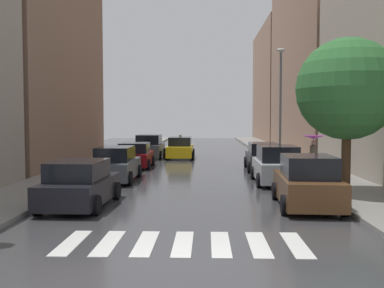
{
  "coord_description": "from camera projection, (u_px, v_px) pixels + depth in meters",
  "views": [
    {
      "loc": [
        0.55,
        -8.53,
        2.99
      ],
      "look_at": [
        -0.43,
        21.83,
        1.26
      ],
      "focal_mm": 41.3,
      "sensor_mm": 36.0,
      "label": 1
    }
  ],
  "objects": [
    {
      "name": "building_right_far",
      "position": [
        282.0,
        85.0,
        60.99
      ],
      "size": [
        6.0,
        19.4,
        15.4
      ],
      "primitive_type": "cube",
      "color": "#8C6B56",
      "rests_on": "ground"
    },
    {
      "name": "sidewalk_left",
      "position": [
        112.0,
        158.0,
        32.85
      ],
      "size": [
        3.0,
        72.0,
        0.15
      ],
      "primitive_type": "cube",
      "color": "gray",
      "rests_on": "ground"
    },
    {
      "name": "street_tree_right",
      "position": [
        347.0,
        89.0,
        17.15
      ],
      "size": [
        3.97,
        3.97,
        5.99
      ],
      "color": "#513823",
      "rests_on": "sidewalk_right"
    },
    {
      "name": "parked_car_left_third",
      "position": [
        135.0,
        156.0,
        27.13
      ],
      "size": [
        2.18,
        4.05,
        1.53
      ],
      "rotation": [
        0.0,
        0.0,
        1.59
      ],
      "color": "maroon",
      "rests_on": "ground"
    },
    {
      "name": "parked_car_left_fourth",
      "position": [
        149.0,
        147.0,
        33.86
      ],
      "size": [
        2.18,
        4.39,
        1.79
      ],
      "rotation": [
        0.0,
        0.0,
        1.57
      ],
      "color": "#474C51",
      "rests_on": "ground"
    },
    {
      "name": "parked_car_left_nearest",
      "position": [
        80.0,
        185.0,
        15.01
      ],
      "size": [
        2.17,
        4.19,
        1.59
      ],
      "rotation": [
        0.0,
        0.0,
        1.54
      ],
      "color": "black",
      "rests_on": "ground"
    },
    {
      "name": "crosswalk_stripes",
      "position": [
        183.0,
        244.0,
        10.57
      ],
      "size": [
        5.85,
        2.2,
        0.01
      ],
      "color": "silver",
      "rests_on": "ground"
    },
    {
      "name": "ground_plane",
      "position": [
        199.0,
        160.0,
        32.65
      ],
      "size": [
        28.0,
        72.0,
        0.04
      ],
      "primitive_type": "cube",
      "color": "#38383B"
    },
    {
      "name": "building_left_mid",
      "position": [
        30.0,
        35.0,
        28.78
      ],
      "size": [
        6.0,
        15.46,
        16.93
      ],
      "primitive_type": "cube",
      "color": "#8C6B56",
      "rests_on": "ground"
    },
    {
      "name": "taxi_midroad",
      "position": [
        180.0,
        148.0,
        33.38
      ],
      "size": [
        2.07,
        4.43,
        1.81
      ],
      "rotation": [
        0.0,
        0.0,
        1.57
      ],
      "color": "yellow",
      "rests_on": "ground"
    },
    {
      "name": "pedestrian_by_kerb",
      "position": [
        313.0,
        145.0,
        22.86
      ],
      "size": [
        1.17,
        1.17,
        1.98
      ],
      "rotation": [
        0.0,
        0.0,
        5.18
      ],
      "color": "black",
      "rests_on": "sidewalk_right"
    },
    {
      "name": "lamp_post_right",
      "position": [
        280.0,
        97.0,
        29.71
      ],
      "size": [
        0.6,
        0.28,
        7.57
      ],
      "color": "#595B60",
      "rests_on": "sidewalk_right"
    },
    {
      "name": "parked_car_left_second",
      "position": [
        116.0,
        165.0,
        21.21
      ],
      "size": [
        2.02,
        4.42,
        1.67
      ],
      "rotation": [
        0.0,
        0.0,
        1.58
      ],
      "color": "#474C51",
      "rests_on": "ground"
    },
    {
      "name": "parked_car_right_third",
      "position": [
        263.0,
        157.0,
        25.71
      ],
      "size": [
        2.06,
        4.55,
        1.61
      ],
      "rotation": [
        0.0,
        0.0,
        1.55
      ],
      "color": "black",
      "rests_on": "ground"
    },
    {
      "name": "building_right_mid",
      "position": [
        322.0,
        30.0,
        39.93
      ],
      "size": [
        6.0,
        20.85,
        22.1
      ],
      "primitive_type": "cube",
      "color": "#8C6B56",
      "rests_on": "ground"
    },
    {
      "name": "parked_car_right_nearest",
      "position": [
        307.0,
        183.0,
        14.89
      ],
      "size": [
        2.2,
        4.14,
        1.77
      ],
      "rotation": [
        0.0,
        0.0,
        1.53
      ],
      "color": "brown",
      "rests_on": "ground"
    },
    {
      "name": "sidewalk_right",
      "position": [
        287.0,
        159.0,
        32.43
      ],
      "size": [
        3.0,
        72.0,
        0.15
      ],
      "primitive_type": "cube",
      "color": "gray",
      "rests_on": "ground"
    },
    {
      "name": "parked_car_right_second",
      "position": [
        277.0,
        166.0,
        20.44
      ],
      "size": [
        2.14,
        4.15,
        1.76
      ],
      "rotation": [
        0.0,
        0.0,
        1.56
      ],
      "color": "#B2B7BF",
      "rests_on": "ground"
    }
  ]
}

